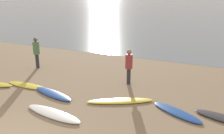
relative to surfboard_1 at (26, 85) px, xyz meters
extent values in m
cube|color=#8C7559|center=(2.49, 5.83, -0.13)|extent=(120.00, 120.00, 0.20)
cube|color=slate|center=(2.49, 56.50, -0.03)|extent=(140.00, 100.00, 0.01)
ellipsoid|color=yellow|center=(0.00, 0.00, 0.00)|extent=(2.06, 0.54, 0.06)
ellipsoid|color=#1E479E|center=(1.67, -0.28, 0.02)|extent=(2.23, 1.07, 0.10)
ellipsoid|color=white|center=(2.73, -1.64, 0.02)|extent=(2.44, 0.89, 0.10)
ellipsoid|color=yellow|center=(4.42, 0.26, 0.01)|extent=(2.49, 1.69, 0.08)
ellipsoid|color=#1E479E|center=(6.57, 0.25, 0.01)|extent=(2.01, 1.37, 0.08)
cylinder|color=#2D2D38|center=(-1.35, 2.32, 0.36)|extent=(0.19, 0.19, 0.78)
cylinder|color=#4C7A4C|center=(-1.35, 2.32, 1.08)|extent=(0.34, 0.34, 0.67)
sphere|color=brown|center=(-1.35, 2.32, 1.53)|extent=(0.22, 0.22, 0.22)
cylinder|color=#2D2D38|center=(4.02, 2.17, 0.34)|extent=(0.18, 0.18, 0.74)
cylinder|color=#9E3338|center=(4.02, 2.17, 1.03)|extent=(0.32, 0.32, 0.64)
sphere|color=#936B4C|center=(4.02, 2.17, 1.45)|extent=(0.21, 0.21, 0.21)
camera|label=1|loc=(7.76, -7.69, 4.10)|focal=39.76mm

